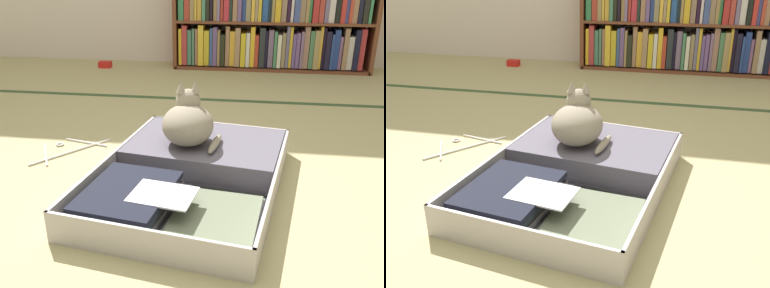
{
  "view_description": "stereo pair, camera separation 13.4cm",
  "coord_description": "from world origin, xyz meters",
  "views": [
    {
      "loc": [
        0.25,
        -1.36,
        0.86
      ],
      "look_at": [
        0.03,
        0.19,
        0.18
      ],
      "focal_mm": 40.92,
      "sensor_mm": 36.0,
      "label": 1
    },
    {
      "loc": [
        0.38,
        -1.34,
        0.86
      ],
      "look_at": [
        0.03,
        0.19,
        0.18
      ],
      "focal_mm": 40.92,
      "sensor_mm": 36.0,
      "label": 2
    }
  ],
  "objects": [
    {
      "name": "ground_plane",
      "position": [
        0.0,
        0.0,
        0.0
      ],
      "size": [
        10.0,
        10.0,
        0.0
      ],
      "primitive_type": "plane",
      "color": "tan"
    },
    {
      "name": "black_cat",
      "position": [
        -0.01,
        0.36,
        0.21
      ],
      "size": [
        0.27,
        0.29,
        0.26
      ],
      "color": "gray",
      "rests_on": "open_suitcase"
    },
    {
      "name": "open_suitcase",
      "position": [
        0.02,
        0.22,
        0.05
      ],
      "size": [
        0.81,
        1.04,
        0.12
      ],
      "color": "#B7ADB0",
      "rests_on": "ground_plane"
    },
    {
      "name": "tatami_border",
      "position": [
        0.0,
        1.34,
        0.0
      ],
      "size": [
        4.8,
        0.05,
        0.0
      ],
      "color": "#354E2C",
      "rests_on": "ground_plane"
    },
    {
      "name": "small_red_pouch",
      "position": [
        -0.97,
        2.12,
        0.02
      ],
      "size": [
        0.1,
        0.07,
        0.05
      ],
      "color": "red",
      "rests_on": "ground_plane"
    },
    {
      "name": "clothes_hanger",
      "position": [
        -0.61,
        0.45,
        0.0
      ],
      "size": [
        0.31,
        0.35,
        0.01
      ],
      "color": "silver",
      "rests_on": "ground_plane"
    },
    {
      "name": "bookshelf",
      "position": [
        0.38,
        2.25,
        0.36
      ],
      "size": [
        1.57,
        0.25,
        0.76
      ],
      "color": "brown",
      "rests_on": "ground_plane"
    }
  ]
}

